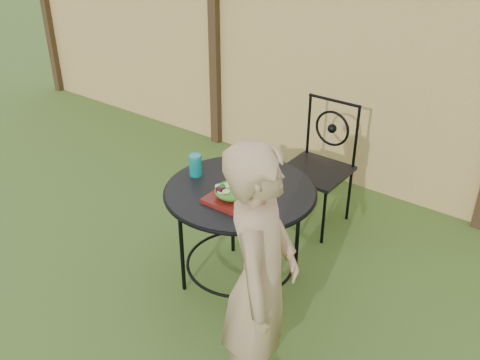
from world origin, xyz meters
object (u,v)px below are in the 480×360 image
(diner, at_px, (260,283))
(salad_plate, at_px, (233,198))
(patio_table, at_px, (240,209))
(patio_chair, at_px, (320,162))

(diner, relative_size, salad_plate, 5.29)
(diner, distance_m, salad_plate, 0.73)
(diner, bearing_deg, patio_table, 19.79)
(patio_table, bearing_deg, diner, -46.80)
(diner, bearing_deg, patio_chair, -3.57)
(diner, bearing_deg, salad_plate, 24.27)
(patio_chair, relative_size, salad_plate, 3.52)
(patio_table, height_order, salad_plate, salad_plate)
(patio_table, xyz_separation_m, salad_plate, (0.04, -0.13, 0.15))
(patio_chair, height_order, diner, diner)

